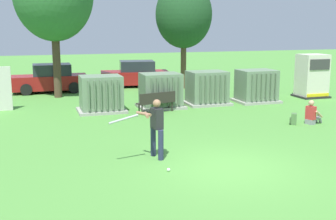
# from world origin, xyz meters

# --- Properties ---
(ground_plane) EXTENTS (96.00, 96.00, 0.00)m
(ground_plane) POSITION_xyz_m (0.00, 0.00, 0.00)
(ground_plane) COLOR #51933D
(transformer_west) EXTENTS (2.10, 1.70, 1.62)m
(transformer_west) POSITION_xyz_m (-2.08, 8.88, 0.79)
(transformer_west) COLOR #9E9B93
(transformer_west) RESTS_ON ground
(transformer_mid_west) EXTENTS (2.10, 1.70, 1.62)m
(transformer_mid_west) POSITION_xyz_m (0.74, 9.01, 0.79)
(transformer_mid_west) COLOR #9E9B93
(transformer_mid_west) RESTS_ON ground
(transformer_mid_east) EXTENTS (2.10, 1.70, 1.62)m
(transformer_mid_east) POSITION_xyz_m (3.15, 9.20, 0.79)
(transformer_mid_east) COLOR #9E9B93
(transformer_mid_east) RESTS_ON ground
(transformer_east) EXTENTS (2.10, 1.70, 1.62)m
(transformer_east) POSITION_xyz_m (5.77, 9.05, 0.79)
(transformer_east) COLOR #9E9B93
(transformer_east) RESTS_ON ground
(generator_enclosure) EXTENTS (1.60, 1.40, 2.30)m
(generator_enclosure) POSITION_xyz_m (9.33, 9.49, 1.14)
(generator_enclosure) COLOR #262626
(generator_enclosure) RESTS_ON ground
(park_bench) EXTENTS (1.84, 0.82, 0.92)m
(park_bench) POSITION_xyz_m (0.23, 7.92, 0.54)
(park_bench) COLOR #2D2823
(park_bench) RESTS_ON ground
(batter) EXTENTS (1.61, 0.75, 1.74)m
(batter) POSITION_xyz_m (-1.67, 1.50, 0.98)
(batter) COLOR #282D4C
(batter) RESTS_ON ground
(sports_ball) EXTENTS (0.09, 0.09, 0.09)m
(sports_ball) POSITION_xyz_m (-1.66, 0.25, 0.04)
(sports_ball) COLOR white
(sports_ball) RESTS_ON ground
(seated_spectator) EXTENTS (0.79, 0.65, 0.96)m
(seated_spectator) POSITION_xyz_m (5.44, 3.94, 0.38)
(seated_spectator) COLOR gray
(seated_spectator) RESTS_ON ground
(backpack) EXTENTS (0.37, 0.38, 0.44)m
(backpack) POSITION_xyz_m (4.69, 4.08, 0.21)
(backpack) COLOR #4C723F
(backpack) RESTS_ON ground
(tree_center_left) EXTENTS (3.37, 3.37, 6.44)m
(tree_center_left) POSITION_xyz_m (3.88, 14.70, 4.42)
(tree_center_left) COLOR brown
(tree_center_left) RESTS_ON ground
(parked_car_leftmost) EXTENTS (4.21, 1.95, 1.62)m
(parked_car_leftmost) POSITION_xyz_m (-3.96, 15.56, 0.75)
(parked_car_leftmost) COLOR maroon
(parked_car_leftmost) RESTS_ON ground
(parked_car_left_of_center) EXTENTS (4.40, 2.36, 1.62)m
(parked_car_left_of_center) POSITION_xyz_m (1.25, 16.32, 0.75)
(parked_car_left_of_center) COLOR maroon
(parked_car_left_of_center) RESTS_ON ground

